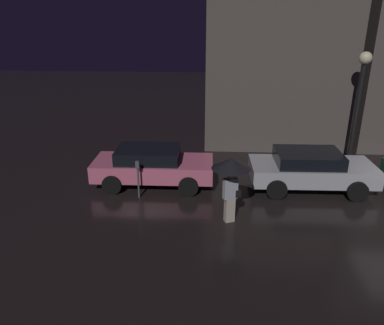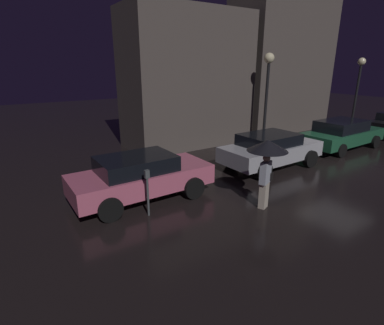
{
  "view_description": "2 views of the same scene",
  "coord_description": "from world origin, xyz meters",
  "px_view_note": "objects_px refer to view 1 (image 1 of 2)",
  "views": [
    {
      "loc": [
        -6.29,
        -10.85,
        5.71
      ],
      "look_at": [
        -6.95,
        0.23,
        1.32
      ],
      "focal_mm": 35.0,
      "sensor_mm": 36.0,
      "label": 1
    },
    {
      "loc": [
        -11.74,
        -6.51,
        3.91
      ],
      "look_at": [
        -7.29,
        0.33,
        1.24
      ],
      "focal_mm": 28.0,
      "sensor_mm": 36.0,
      "label": 2
    }
  ],
  "objects_px": {
    "parked_car_pink": "(152,165)",
    "street_lamp_near": "(361,83)",
    "parked_car_silver": "(311,169)",
    "parking_meter": "(138,176)",
    "pedestrian_with_umbrella": "(231,170)"
  },
  "relations": [
    {
      "from": "parked_car_silver",
      "to": "pedestrian_with_umbrella",
      "type": "distance_m",
      "value": 3.88
    },
    {
      "from": "parked_car_pink",
      "to": "pedestrian_with_umbrella",
      "type": "height_order",
      "value": "pedestrian_with_umbrella"
    },
    {
      "from": "parking_meter",
      "to": "street_lamp_near",
      "type": "distance_m",
      "value": 9.14
    },
    {
      "from": "parked_car_pink",
      "to": "pedestrian_with_umbrella",
      "type": "xyz_separation_m",
      "value": [
        2.67,
        -2.46,
        0.89
      ]
    },
    {
      "from": "parked_car_silver",
      "to": "parking_meter",
      "type": "xyz_separation_m",
      "value": [
        -5.84,
        -1.09,
        0.07
      ]
    },
    {
      "from": "pedestrian_with_umbrella",
      "to": "street_lamp_near",
      "type": "xyz_separation_m",
      "value": [
        5.07,
        4.94,
        1.65
      ]
    },
    {
      "from": "parked_car_pink",
      "to": "street_lamp_near",
      "type": "xyz_separation_m",
      "value": [
        7.74,
        2.48,
        2.55
      ]
    },
    {
      "from": "parked_car_silver",
      "to": "parking_meter",
      "type": "height_order",
      "value": "parked_car_silver"
    },
    {
      "from": "parked_car_silver",
      "to": "street_lamp_near",
      "type": "height_order",
      "value": "street_lamp_near"
    },
    {
      "from": "pedestrian_with_umbrella",
      "to": "street_lamp_near",
      "type": "height_order",
      "value": "street_lamp_near"
    },
    {
      "from": "parked_car_pink",
      "to": "pedestrian_with_umbrella",
      "type": "relative_size",
      "value": 2.12
    },
    {
      "from": "parked_car_silver",
      "to": "parking_meter",
      "type": "bearing_deg",
      "value": -170.65
    },
    {
      "from": "parked_car_pink",
      "to": "street_lamp_near",
      "type": "bearing_deg",
      "value": 17.01
    },
    {
      "from": "parked_car_pink",
      "to": "parked_car_silver",
      "type": "relative_size",
      "value": 0.99
    },
    {
      "from": "parked_car_pink",
      "to": "parked_car_silver",
      "type": "distance_m",
      "value": 5.54
    }
  ]
}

